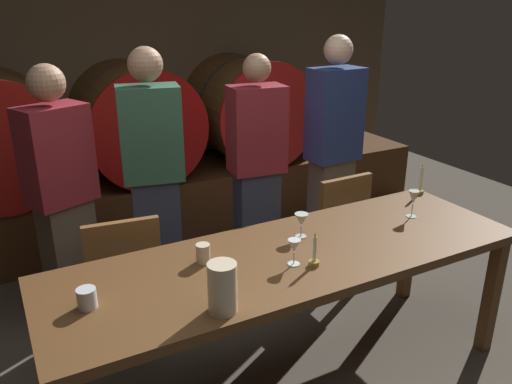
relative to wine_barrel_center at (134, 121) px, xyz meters
name	(u,v)px	position (x,y,z in m)	size (l,w,h in m)	color
back_wall	(116,63)	(0.02, 0.55, 0.42)	(6.02, 0.24, 2.83)	brown
barrel_shelf	(144,202)	(0.02, 0.00, -0.74)	(5.42, 0.90, 0.53)	#4C2D16
wine_barrel_center	(134,121)	(0.00, 0.00, 0.00)	(0.96, 0.94, 0.96)	brown
wine_barrel_right	(246,109)	(1.06, 0.00, 0.00)	(0.96, 0.94, 0.96)	brown
dining_table	(292,266)	(0.14, -2.29, -0.30)	(2.47, 0.79, 0.77)	brown
chair_left	(124,277)	(-0.56, -1.63, -0.51)	(0.44, 0.44, 0.88)	brown
chair_right	(334,226)	(0.90, -1.63, -0.51)	(0.41, 0.41, 0.88)	brown
guest_far_left	(62,197)	(-0.77, -1.10, -0.16)	(0.44, 0.37, 1.63)	brown
guest_center_left	(154,179)	(-0.21, -1.16, -0.12)	(0.42, 0.32, 1.71)	#33384C
guest_center_right	(257,169)	(0.54, -1.17, -0.17)	(0.40, 0.28, 1.63)	#33384C
guest_far_right	(333,151)	(1.16, -1.23, -0.11)	(0.39, 0.25, 1.74)	brown
candle_left	(314,257)	(0.16, -2.44, -0.18)	(0.05, 0.05, 0.18)	olive
candle_right	(420,186)	(1.31, -1.98, -0.17)	(0.05, 0.05, 0.21)	olive
pitcher	(222,288)	(-0.38, -2.58, -0.12)	(0.12, 0.12, 0.22)	beige
wine_glass_left	(294,247)	(0.09, -2.39, -0.14)	(0.06, 0.06, 0.13)	white
wine_glass_center	(301,220)	(0.28, -2.15, -0.13)	(0.07, 0.07, 0.13)	silver
wine_glass_right	(413,198)	(1.00, -2.23, -0.11)	(0.06, 0.06, 0.16)	silver
cup_left	(87,298)	(-0.86, -2.29, -0.18)	(0.08, 0.08, 0.09)	silver
cup_right	(203,253)	(-0.29, -2.16, -0.18)	(0.07, 0.07, 0.10)	beige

